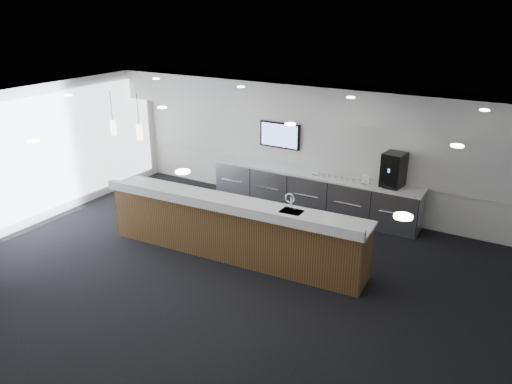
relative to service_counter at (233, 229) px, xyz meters
The scene contains 24 objects.
ground 1.10m from the service_counter, 66.04° to the right, with size 10.00×10.00×0.00m, color black.
ceiling 2.60m from the service_counter, 66.04° to the right, with size 10.00×8.00×0.02m, color black.
back_wall 3.30m from the service_counter, 83.08° to the left, with size 10.00×0.02×3.00m, color white.
left_wall 4.79m from the service_counter, 169.47° to the right, with size 0.02×8.00×3.00m, color white.
soffit_bulkhead 3.42m from the service_counter, 81.93° to the left, with size 10.00×0.90×0.70m, color silver.
alcove_panel 3.30m from the service_counter, 83.01° to the left, with size 9.80×0.06×1.40m, color silver.
window_blinds_wall 4.75m from the service_counter, 169.38° to the right, with size 0.04×7.36×2.55m, color #ABBCCE.
back_credenza 2.81m from the service_counter, 82.19° to the left, with size 5.06×0.66×0.95m.
wall_tv 3.29m from the service_counter, 101.47° to the left, with size 1.05×0.08×0.62m.
pendant_left 2.62m from the service_counter, behind, with size 0.12×0.12×0.30m, color #F6E7C0.
pendant_right 3.19m from the service_counter, behind, with size 0.12×0.12×0.30m, color #F6E7C0.
ceiling_can_lights 2.57m from the service_counter, 66.04° to the right, with size 7.00×5.00×0.02m, color white, non-canonical shape.
service_counter is the anchor object (origin of this frame).
coffee_machine 3.67m from the service_counter, 52.20° to the left, with size 0.48×0.58×0.73m.
info_sign_left 2.77m from the service_counter, 79.44° to the left, with size 0.17×0.02×0.23m, color white.
info_sign_right 3.18m from the service_counter, 57.55° to the left, with size 0.18×0.02×0.24m, color white.
cup_0 3.17m from the service_counter, 57.75° to the left, with size 0.09×0.09×0.08m, color white.
cup_1 3.10m from the service_counter, 59.96° to the left, with size 0.09×0.09×0.08m, color white.
cup_2 3.03m from the service_counter, 62.27° to the left, with size 0.09×0.09×0.08m, color white.
cup_3 2.97m from the service_counter, 64.69° to the left, with size 0.09×0.09×0.08m, color white.
cup_4 2.91m from the service_counter, 67.21° to the left, with size 0.09×0.09×0.08m, color white.
cup_5 2.86m from the service_counter, 69.82° to the left, with size 0.09×0.09×0.08m, color white.
cup_6 2.82m from the service_counter, 72.52° to the left, with size 0.09×0.09×0.08m, color white.
cup_7 2.78m from the service_counter, 75.31° to the left, with size 0.09×0.09×0.08m, color white.
Camera 1 is at (4.36, -6.38, 4.63)m, focal length 35.00 mm.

